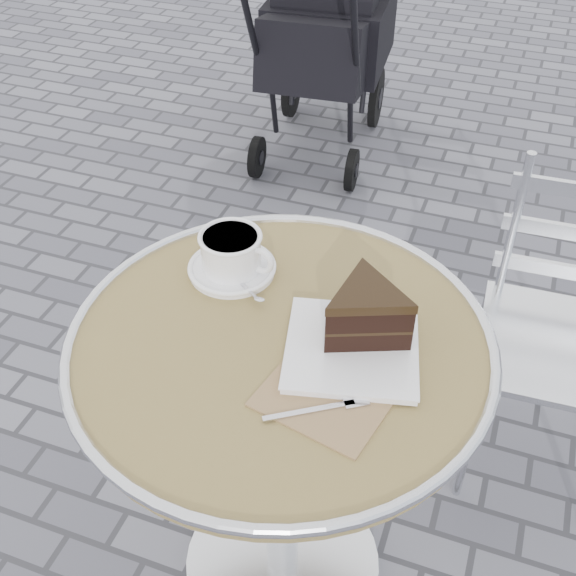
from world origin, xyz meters
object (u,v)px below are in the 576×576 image
(cappuccino_set, at_px, (232,256))
(cake_plate_set, at_px, (363,322))
(cafe_table, at_px, (281,405))
(baby_stroller, at_px, (325,46))
(bistro_chair, at_px, (570,296))

(cappuccino_set, distance_m, cake_plate_set, 0.29)
(cafe_table, xyz_separation_m, cappuccino_set, (-0.14, 0.14, 0.20))
(cafe_table, relative_size, cappuccino_set, 4.44)
(cappuccino_set, distance_m, baby_stroller, 1.85)
(cafe_table, bearing_deg, bistro_chair, 50.09)
(cappuccino_set, relative_size, cake_plate_set, 0.51)
(cappuccino_set, height_order, bistro_chair, cappuccino_set)
(cake_plate_set, bearing_deg, bistro_chair, 43.48)
(cafe_table, distance_m, cappuccino_set, 0.28)
(cappuccino_set, relative_size, baby_stroller, 0.17)
(cafe_table, xyz_separation_m, bistro_chair, (0.48, 0.58, -0.07))
(cafe_table, height_order, cappuccino_set, cappuccino_set)
(bistro_chair, height_order, baby_stroller, baby_stroller)
(cafe_table, bearing_deg, cappuccino_set, 136.42)
(cake_plate_set, height_order, bistro_chair, cake_plate_set)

